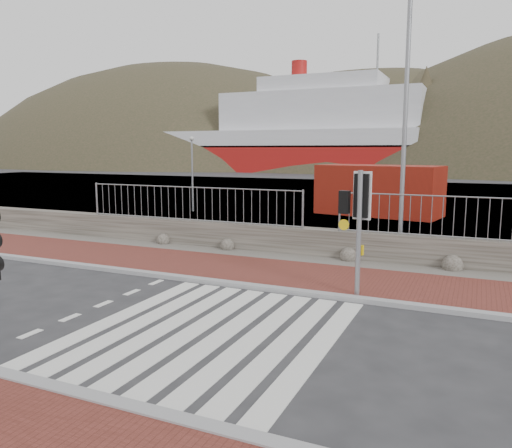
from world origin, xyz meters
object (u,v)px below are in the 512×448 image
at_px(ferry, 283,137).
at_px(shipping_container, 379,190).
at_px(traffic_signal_far, 358,206).
at_px(streetlight, 409,113).

xyz_separation_m(ferry, shipping_container, (24.37, -49.37, -4.06)).
relative_size(traffic_signal_far, streetlight, 0.37).
xyz_separation_m(traffic_signal_far, streetlight, (0.44, 4.74, 2.36)).
distance_m(ferry, traffic_signal_far, 69.95).
relative_size(streetlight, shipping_container, 1.28).
bearing_deg(streetlight, traffic_signal_far, -72.72).
bearing_deg(shipping_container, traffic_signal_far, -70.81).
bearing_deg(streetlight, ferry, 136.89).
relative_size(ferry, traffic_signal_far, 16.95).
xyz_separation_m(ferry, traffic_signal_far, (26.66, -64.59, -3.23)).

